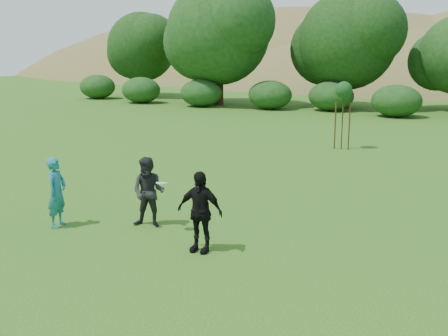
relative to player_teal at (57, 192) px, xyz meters
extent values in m
plane|color=#19470C|center=(2.82, 0.26, -0.85)|extent=(120.00, 120.00, 0.00)
imported|color=#1B6D7D|center=(0.00, 0.00, 0.00)|extent=(0.54, 0.70, 1.70)
imported|color=black|center=(1.95, 1.02, 0.00)|extent=(0.96, 0.83, 1.70)
imported|color=black|center=(3.88, 0.13, 0.02)|extent=(1.05, 0.50, 1.75)
cylinder|color=white|center=(2.49, 0.80, 0.33)|extent=(0.27, 0.27, 0.07)
cylinder|color=#352614|center=(3.14, 13.38, 0.40)|extent=(0.05, 0.05, 2.50)
sphere|color=#174318|center=(3.14, 13.38, 1.65)|extent=(0.70, 0.70, 0.70)
cylinder|color=#3E2D18|center=(2.84, 13.38, 0.15)|extent=(0.06, 0.06, 2.00)
cylinder|color=#3C2C17|center=(3.44, 13.38, 0.15)|extent=(0.06, 0.06, 2.00)
ellipsoid|color=olive|center=(-22.18, 70.26, -12.95)|extent=(110.00, 70.00, 44.00)
ellipsoid|color=olive|center=(-2.18, 58.26, -8.55)|extent=(80.00, 50.00, 28.00)
cylinder|color=#3A2616|center=(-19.18, 30.26, 0.46)|extent=(0.65, 0.65, 2.62)
sphere|color=#194214|center=(-19.18, 30.26, 3.38)|extent=(5.80, 5.80, 5.80)
cylinder|color=#3A2616|center=(-10.18, 27.26, 0.73)|extent=(0.73, 0.73, 3.15)
sphere|color=#194214|center=(-10.18, 27.26, 4.38)|extent=(7.54, 7.54, 7.54)
cylinder|color=#3A2616|center=(-1.18, 29.26, 0.55)|extent=(0.68, 0.68, 2.80)
sphere|color=#194214|center=(-1.18, 29.26, 3.81)|extent=(6.73, 6.73, 6.73)
camera|label=1|loc=(9.57, -9.66, 3.42)|focal=45.00mm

